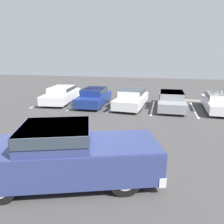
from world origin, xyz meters
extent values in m
plane|color=#423F3F|center=(0.00, 0.00, 0.00)|extent=(60.00, 60.00, 0.00)
cube|color=white|center=(-5.97, 9.64, 0.00)|extent=(0.12, 4.52, 0.01)
cube|color=white|center=(-3.11, 9.64, 0.00)|extent=(0.12, 4.52, 0.01)
cube|color=white|center=(-0.25, 9.64, 0.00)|extent=(0.12, 4.52, 0.01)
cube|color=white|center=(2.62, 9.64, 0.00)|extent=(0.12, 4.52, 0.01)
cube|color=white|center=(5.48, 9.64, 0.00)|extent=(0.12, 4.52, 0.01)
cube|color=navy|center=(0.59, -0.60, 0.74)|extent=(5.80, 3.65, 0.96)
cube|color=navy|center=(0.33, -0.69, 1.51)|extent=(2.45, 2.36, 0.57)
cube|color=#2D3842|center=(0.33, -0.69, 1.64)|extent=(2.43, 2.40, 0.31)
cube|color=navy|center=(2.21, -0.03, 1.18)|extent=(2.53, 2.45, 0.14)
cube|color=silver|center=(3.09, 0.27, 0.39)|extent=(0.85, 1.97, 0.28)
cylinder|color=black|center=(1.87, 0.70, 0.44)|extent=(0.94, 0.60, 0.88)
cylinder|color=#ADADB2|center=(1.87, 0.70, 0.44)|extent=(0.57, 0.49, 0.49)
cylinder|color=black|center=(2.40, -0.82, 0.44)|extent=(0.94, 0.60, 0.88)
cylinder|color=#ADADB2|center=(2.40, -0.82, 0.44)|extent=(0.57, 0.49, 0.49)
cylinder|color=black|center=(-1.22, -0.38, 0.44)|extent=(0.94, 0.60, 0.88)
cylinder|color=#ADADB2|center=(-1.22, -0.38, 0.44)|extent=(0.57, 0.49, 0.49)
cylinder|color=black|center=(-0.70, -1.89, 0.44)|extent=(0.94, 0.60, 0.88)
cylinder|color=#ADADB2|center=(-0.70, -1.89, 0.44)|extent=(0.57, 0.49, 0.49)
cube|color=silver|center=(-4.65, 9.88, 0.50)|extent=(2.31, 4.93, 0.63)
cube|color=silver|center=(-4.66, 9.97, 1.02)|extent=(1.85, 2.63, 0.41)
cube|color=#2D3842|center=(-4.66, 9.97, 1.10)|extent=(1.92, 2.59, 0.25)
cylinder|color=black|center=(-3.73, 8.58, 0.33)|extent=(0.30, 0.68, 0.66)
cylinder|color=#ADADB2|center=(-3.73, 8.58, 0.33)|extent=(0.28, 0.39, 0.36)
cylinder|color=black|center=(-5.29, 8.42, 0.33)|extent=(0.30, 0.68, 0.66)
cylinder|color=#ADADB2|center=(-5.29, 8.42, 0.33)|extent=(0.28, 0.39, 0.36)
cylinder|color=black|center=(-4.02, 11.33, 0.33)|extent=(0.30, 0.68, 0.66)
cylinder|color=#ADADB2|center=(-4.02, 11.33, 0.33)|extent=(0.28, 0.39, 0.36)
cylinder|color=black|center=(-5.58, 11.17, 0.33)|extent=(0.30, 0.68, 0.66)
cylinder|color=#ADADB2|center=(-5.58, 11.17, 0.33)|extent=(0.28, 0.39, 0.36)
cube|color=navy|center=(-1.78, 9.46, 0.48)|extent=(1.86, 4.33, 0.63)
cube|color=navy|center=(-1.78, 9.54, 1.03)|extent=(1.60, 2.27, 0.46)
cube|color=#2D3842|center=(-1.78, 9.54, 1.12)|extent=(1.67, 2.23, 0.27)
cylinder|color=black|center=(-0.99, 8.23, 0.31)|extent=(0.23, 0.62, 0.61)
cylinder|color=#ADADB2|center=(-0.99, 8.23, 0.31)|extent=(0.24, 0.34, 0.34)
cylinder|color=black|center=(-2.50, 8.19, 0.31)|extent=(0.23, 0.62, 0.61)
cylinder|color=#ADADB2|center=(-2.50, 8.19, 0.31)|extent=(0.24, 0.34, 0.34)
cylinder|color=black|center=(-1.05, 10.72, 0.31)|extent=(0.23, 0.62, 0.61)
cylinder|color=#ADADB2|center=(-1.05, 10.72, 0.31)|extent=(0.24, 0.34, 0.34)
cylinder|color=black|center=(-2.56, 10.68, 0.31)|extent=(0.23, 0.62, 0.61)
cylinder|color=#ADADB2|center=(-2.56, 10.68, 0.31)|extent=(0.24, 0.34, 0.34)
cube|color=silver|center=(1.08, 9.48, 0.49)|extent=(2.10, 4.61, 0.61)
cube|color=silver|center=(1.09, 9.57, 1.04)|extent=(1.73, 2.44, 0.48)
cube|color=#2D3842|center=(1.09, 9.57, 1.13)|extent=(1.80, 2.40, 0.29)
cylinder|color=black|center=(1.75, 8.13, 0.33)|extent=(0.26, 0.67, 0.66)
cylinder|color=#ADADB2|center=(1.75, 8.13, 0.33)|extent=(0.25, 0.38, 0.36)
cylinder|color=black|center=(0.22, 8.24, 0.33)|extent=(0.26, 0.67, 0.66)
cylinder|color=#ADADB2|center=(0.22, 8.24, 0.33)|extent=(0.25, 0.38, 0.36)
cylinder|color=black|center=(1.94, 10.73, 0.33)|extent=(0.26, 0.67, 0.66)
cylinder|color=#ADADB2|center=(1.94, 10.73, 0.33)|extent=(0.25, 0.38, 0.36)
cylinder|color=black|center=(0.41, 10.84, 0.33)|extent=(0.26, 0.67, 0.66)
cylinder|color=#ADADB2|center=(0.41, 10.84, 0.33)|extent=(0.25, 0.38, 0.36)
cube|color=gray|center=(3.90, 9.67, 0.46)|extent=(1.79, 4.45, 0.58)
cube|color=gray|center=(3.90, 9.76, 0.97)|extent=(1.57, 2.32, 0.45)
cube|color=#2D3842|center=(3.90, 9.76, 1.06)|extent=(1.64, 2.27, 0.27)
cylinder|color=black|center=(4.67, 8.38, 0.30)|extent=(0.22, 0.60, 0.60)
cylinder|color=#ADADB2|center=(4.67, 8.38, 0.30)|extent=(0.23, 0.33, 0.33)
cylinder|color=black|center=(3.14, 8.38, 0.30)|extent=(0.22, 0.60, 0.60)
cylinder|color=#ADADB2|center=(3.14, 8.38, 0.30)|extent=(0.23, 0.33, 0.33)
cylinder|color=black|center=(4.67, 10.96, 0.30)|extent=(0.22, 0.60, 0.60)
cylinder|color=#ADADB2|center=(4.67, 10.96, 0.30)|extent=(0.23, 0.33, 0.33)
cylinder|color=black|center=(3.14, 10.96, 0.30)|extent=(0.22, 0.60, 0.60)
cylinder|color=#ADADB2|center=(3.14, 10.96, 0.30)|extent=(0.23, 0.33, 0.33)
cube|color=silver|center=(7.05, 9.66, 0.46)|extent=(1.95, 4.34, 0.59)
cube|color=silver|center=(7.05, 9.75, 0.98)|extent=(1.66, 2.28, 0.44)
cube|color=#2D3842|center=(7.05, 9.75, 1.07)|extent=(1.74, 2.24, 0.27)
cylinder|color=black|center=(6.23, 8.44, 0.31)|extent=(0.25, 0.62, 0.62)
cylinder|color=#ADADB2|center=(6.23, 8.44, 0.31)|extent=(0.25, 0.35, 0.34)
cylinder|color=black|center=(6.31, 10.93, 0.31)|extent=(0.25, 0.62, 0.62)
cylinder|color=#ADADB2|center=(6.31, 10.93, 0.31)|extent=(0.25, 0.35, 0.34)
cube|color=#B7B2A8|center=(5.92, 12.44, 0.07)|extent=(1.77, 0.20, 0.14)
camera|label=1|loc=(3.27, -6.05, 3.77)|focal=35.00mm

